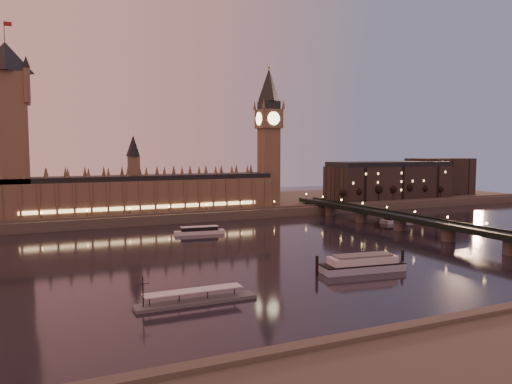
% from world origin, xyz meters
% --- Properties ---
extents(ground, '(700.00, 700.00, 0.00)m').
position_xyz_m(ground, '(0.00, 0.00, 0.00)').
color(ground, black).
rests_on(ground, ground).
extents(far_embankment, '(560.00, 130.00, 6.00)m').
position_xyz_m(far_embankment, '(30.00, 165.00, 3.00)').
color(far_embankment, '#423D35').
rests_on(far_embankment, ground).
extents(palace_of_westminster, '(180.00, 26.62, 52.00)m').
position_xyz_m(palace_of_westminster, '(-40.12, 120.99, 21.71)').
color(palace_of_westminster, brown).
rests_on(palace_of_westminster, ground).
extents(victoria_tower, '(31.68, 31.68, 118.00)m').
position_xyz_m(victoria_tower, '(-120.00, 121.00, 65.79)').
color(victoria_tower, brown).
rests_on(victoria_tower, ground).
extents(big_ben, '(17.68, 17.68, 104.00)m').
position_xyz_m(big_ben, '(53.99, 120.99, 63.95)').
color(big_ben, brown).
rests_on(big_ben, ground).
extents(westminster_bridge, '(13.20, 260.00, 15.30)m').
position_xyz_m(westminster_bridge, '(91.61, 0.00, 5.52)').
color(westminster_bridge, black).
rests_on(westminster_bridge, ground).
extents(city_block, '(155.00, 45.00, 34.00)m').
position_xyz_m(city_block, '(194.94, 130.93, 22.24)').
color(city_block, black).
rests_on(city_block, ground).
extents(bare_tree_0, '(5.86, 5.86, 11.91)m').
position_xyz_m(bare_tree_0, '(112.55, 109.00, 14.89)').
color(bare_tree_0, black).
rests_on(bare_tree_0, ground).
extents(bare_tree_1, '(5.86, 5.86, 11.91)m').
position_xyz_m(bare_tree_1, '(129.52, 109.00, 14.89)').
color(bare_tree_1, black).
rests_on(bare_tree_1, ground).
extents(bare_tree_2, '(5.86, 5.86, 11.91)m').
position_xyz_m(bare_tree_2, '(146.48, 109.00, 14.89)').
color(bare_tree_2, black).
rests_on(bare_tree_2, ground).
extents(bare_tree_3, '(5.86, 5.86, 11.91)m').
position_xyz_m(bare_tree_3, '(163.45, 109.00, 14.89)').
color(bare_tree_3, black).
rests_on(bare_tree_3, ground).
extents(bare_tree_4, '(5.86, 5.86, 11.91)m').
position_xyz_m(bare_tree_4, '(180.42, 109.00, 14.89)').
color(bare_tree_4, black).
rests_on(bare_tree_4, ground).
extents(bare_tree_5, '(5.86, 5.86, 11.91)m').
position_xyz_m(bare_tree_5, '(197.38, 109.00, 14.89)').
color(bare_tree_5, black).
rests_on(bare_tree_5, ground).
extents(bare_tree_6, '(5.86, 5.86, 11.91)m').
position_xyz_m(bare_tree_6, '(214.35, 109.00, 14.89)').
color(bare_tree_6, black).
rests_on(bare_tree_6, ground).
extents(cruise_boat_a, '(28.94, 9.62, 4.54)m').
position_xyz_m(cruise_boat_a, '(-21.73, 56.60, 2.00)').
color(cruise_boat_a, silver).
rests_on(cruise_boat_a, ground).
extents(cruise_boat_b, '(27.84, 11.58, 5.00)m').
position_xyz_m(cruise_boat_b, '(113.23, 46.32, 2.20)').
color(cruise_boat_b, silver).
rests_on(cruise_boat_b, ground).
extents(moored_barge, '(39.50, 13.73, 7.29)m').
position_xyz_m(moored_barge, '(10.19, -54.18, 3.08)').
color(moored_barge, '#9BAFC6').
rests_on(moored_barge, ground).
extents(pontoon_pier, '(39.23, 6.54, 10.46)m').
position_xyz_m(pontoon_pier, '(-63.13, -66.18, 1.13)').
color(pontoon_pier, '#595B5E').
rests_on(pontoon_pier, ground).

